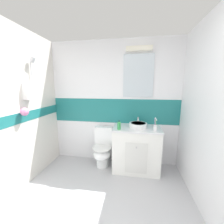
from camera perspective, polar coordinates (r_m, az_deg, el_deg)
ground_plane at (r=2.32m, az=-4.69°, el=-33.98°), size 3.20×3.48×0.04m
wall_back_tiled at (r=2.90m, az=1.08°, el=3.75°), size 3.20×0.20×2.50m
wall_left_shower_alcove at (r=2.41m, az=-38.03°, el=-0.12°), size 0.24×3.48×2.50m
wall_right_plain at (r=1.88m, az=38.67°, el=-2.64°), size 0.10×3.48×2.50m
vanity_cabinet at (r=2.79m, az=9.86°, el=-14.58°), size 0.88×0.56×0.85m
sink_basin at (r=2.64m, az=10.70°, el=-5.24°), size 0.33×0.37×0.16m
toilet at (r=2.91m, az=-3.84°, el=-14.66°), size 0.37×0.50×0.80m
toothbrush_cup at (r=2.51m, az=17.41°, el=-6.05°), size 0.06×0.06×0.23m
soap_dispenser at (r=2.47m, az=2.93°, el=-5.62°), size 0.06×0.06×0.17m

